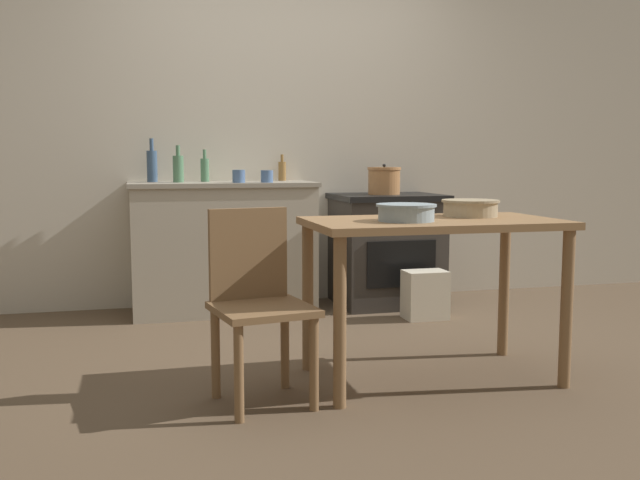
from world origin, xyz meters
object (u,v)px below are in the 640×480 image
chair (258,299)px  bottle_mid_left (205,169)px  flour_sack (425,295)px  bottle_center_left (152,165)px  work_table (433,243)px  stock_pot (384,181)px  mixing_bowl_small (470,207)px  stove (386,249)px  mixing_bowl_large (406,211)px  cup_center (267,176)px  cup_center_right (239,176)px  bottle_left (178,168)px  bottle_far_left (282,171)px

chair → bottle_mid_left: size_ratio=3.76×
chair → flour_sack: bearing=34.2°
chair → bottle_center_left: bottle_center_left is taller
work_table → bottle_center_left: size_ratio=3.98×
stock_pot → chair: bearing=-124.1°
bottle_mid_left → mixing_bowl_small: bearing=-57.6°
stock_pot → bottle_center_left: size_ratio=0.81×
stove → chair: 2.23m
mixing_bowl_large → cup_center: cup_center is taller
bottle_center_left → cup_center: size_ratio=3.61×
cup_center → work_table: bearing=-72.9°
flour_sack → bottle_mid_left: bottle_mid_left is taller
stock_pot → bottle_center_left: bottle_center_left is taller
mixing_bowl_small → cup_center_right: (-0.94, 1.52, 0.12)m
stove → bottle_mid_left: (-1.29, 0.15, 0.58)m
chair → mixing_bowl_small: (1.11, 0.21, 0.37)m
bottle_left → cup_center: bearing=-17.8°
bottle_left → bottle_mid_left: 0.21m
mixing_bowl_small → cup_center: bearing=116.2°
mixing_bowl_large → mixing_bowl_small: mixing_bowl_small is taller
bottle_far_left → bottle_left: bearing=-166.7°
stock_pot → mixing_bowl_large: bearing=-106.5°
cup_center_right → mixing_bowl_large: bearing=-72.7°
bottle_mid_left → cup_center: (0.39, -0.27, -0.05)m
work_table → stock_pot: size_ratio=4.92×
stove → flour_sack: size_ratio=2.50×
stove → work_table: stove is taller
flour_sack → bottle_center_left: bearing=157.6°
cup_center_right → stock_pot: bearing=4.8°
stock_pot → cup_center: 0.87m
mixing_bowl_large → bottle_mid_left: 2.10m
cup_center_right → bottle_left: bearing=154.6°
bottle_far_left → bottle_left: size_ratio=0.76×
mixing_bowl_small → cup_center: 1.70m
chair → stock_pot: stock_pot is taller
flour_sack → bottle_left: size_ratio=1.29×
work_table → mixing_bowl_small: bearing=24.3°
work_table → flour_sack: (0.48, 1.21, -0.50)m
cup_center → stock_pot: bearing=6.0°
bottle_center_left → cup_center_right: bearing=-28.0°
stock_pot → bottle_center_left: bearing=172.7°
bottle_mid_left → bottle_left: bearing=-154.5°
cup_center → cup_center_right: 0.19m
mixing_bowl_large → cup_center: size_ratio=3.36×
chair → bottle_center_left: (-0.39, 2.02, 0.56)m
cup_center → chair: bearing=-101.8°
mixing_bowl_small → bottle_far_left: (-0.57, 1.88, 0.15)m
mixing_bowl_small → flour_sack: bearing=77.9°
bottle_far_left → cup_center: size_ratio=2.32×
bottle_left → bottle_center_left: 0.20m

